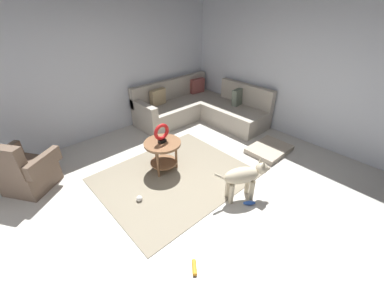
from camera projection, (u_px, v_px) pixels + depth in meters
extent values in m
cube|color=beige|center=(197.00, 206.00, 3.47)|extent=(6.00, 6.00, 0.10)
cube|color=silver|center=(92.00, 70.00, 4.61)|extent=(6.00, 0.12, 2.70)
cube|color=silver|center=(313.00, 73.00, 4.46)|extent=(0.12, 6.00, 2.70)
cube|color=gray|center=(174.00, 176.00, 3.97)|extent=(2.30, 1.90, 0.01)
cube|color=#B2A899|center=(181.00, 110.00, 5.86)|extent=(2.20, 0.85, 0.42)
cube|color=#B2A899|center=(171.00, 89.00, 5.86)|extent=(2.20, 0.14, 0.46)
cube|color=#B2A899|center=(235.00, 116.00, 5.54)|extent=(0.85, 1.40, 0.42)
cube|color=#B2A899|center=(246.00, 94.00, 5.52)|extent=(0.14, 1.40, 0.46)
cube|color=#B2A899|center=(144.00, 108.00, 5.11)|extent=(0.16, 0.85, 0.22)
cube|color=#994C47|center=(197.00, 86.00, 6.23)|extent=(0.40, 0.19, 0.39)
cube|color=tan|center=(158.00, 97.00, 5.51)|extent=(0.39, 0.16, 0.38)
cube|color=slate|center=(238.00, 97.00, 5.53)|extent=(0.40, 0.19, 0.39)
cube|color=brown|center=(30.00, 176.00, 3.66)|extent=(0.84, 0.84, 0.40)
cube|color=brown|center=(4.00, 162.00, 3.23)|extent=(0.46, 0.57, 0.48)
cube|color=brown|center=(3.00, 157.00, 3.57)|extent=(0.55, 0.43, 0.22)
cube|color=brown|center=(44.00, 162.00, 3.44)|extent=(0.55, 0.43, 0.22)
cylinder|color=brown|center=(162.00, 143.00, 3.88)|extent=(0.60, 0.60, 0.04)
cylinder|color=brown|center=(164.00, 162.00, 4.07)|extent=(0.45, 0.45, 0.02)
cylinder|color=brown|center=(156.00, 152.00, 4.16)|extent=(0.04, 0.04, 0.50)
cylinder|color=brown|center=(158.00, 164.00, 3.84)|extent=(0.04, 0.04, 0.50)
cylinder|color=brown|center=(176.00, 156.00, 4.06)|extent=(0.04, 0.04, 0.50)
cube|color=black|center=(162.00, 141.00, 3.86)|extent=(0.12, 0.08, 0.05)
torus|color=red|center=(162.00, 132.00, 3.77)|extent=(0.28, 0.06, 0.28)
cube|color=#B2A38E|center=(269.00, 149.00, 4.62)|extent=(0.80, 0.60, 0.09)
cylinder|color=beige|center=(247.00, 184.00, 3.57)|extent=(0.07, 0.07, 0.32)
cylinder|color=beige|center=(252.00, 190.00, 3.45)|extent=(0.07, 0.07, 0.32)
cylinder|color=beige|center=(228.00, 187.00, 3.50)|extent=(0.07, 0.07, 0.32)
cylinder|color=beige|center=(231.00, 194.00, 3.39)|extent=(0.07, 0.07, 0.32)
ellipsoid|color=beige|center=(241.00, 176.00, 3.35)|extent=(0.56, 0.44, 0.24)
sphere|color=beige|center=(262.00, 168.00, 3.38)|extent=(0.17, 0.17, 0.17)
ellipsoid|color=beige|center=(266.00, 169.00, 3.40)|extent=(0.14, 0.12, 0.07)
cone|color=beige|center=(261.00, 160.00, 3.35)|extent=(0.06, 0.06, 0.07)
cone|color=beige|center=(264.00, 163.00, 3.28)|extent=(0.06, 0.06, 0.07)
cylinder|color=beige|center=(221.00, 177.00, 3.27)|extent=(0.19, 0.13, 0.16)
sphere|color=silver|center=(139.00, 199.00, 3.47)|extent=(0.09, 0.09, 0.09)
cylinder|color=orange|center=(194.00, 267.00, 2.60)|extent=(0.14, 0.16, 0.05)
ellipsoid|color=blue|center=(249.00, 203.00, 3.42)|extent=(0.18, 0.16, 0.06)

